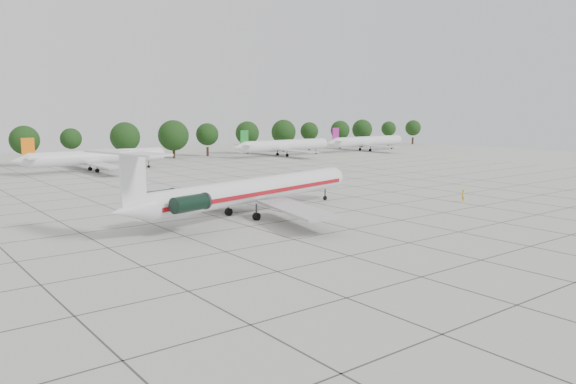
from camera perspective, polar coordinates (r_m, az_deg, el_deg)
name	(u,v)px	position (r m, az deg, el deg)	size (l,w,h in m)	color
ground	(305,218)	(67.35, 1.73, -2.65)	(260.00, 260.00, 0.00)	#AFAFA8
apron_joints	(237,202)	(79.32, -5.17, -0.98)	(170.00, 170.00, 0.02)	#383838
main_airliner	(245,191)	(67.48, -4.36, 0.07)	(37.72, 29.25, 8.94)	silver
ground_crew	(463,196)	(82.28, 17.35, -0.37)	(0.65, 0.43, 1.79)	#F9A50E
bg_airliner_c	(97,157)	(123.69, -18.85, 3.34)	(28.24, 27.20, 7.40)	silver
bg_airliner_d	(285,146)	(155.47, -0.35, 4.75)	(28.24, 27.20, 7.40)	silver
bg_airliner_e	(367,141)	(176.46, 8.04, 5.11)	(28.24, 27.20, 7.40)	silver
tree_line	(24,140)	(139.53, -25.20, 4.79)	(249.86, 8.44, 10.22)	#332114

